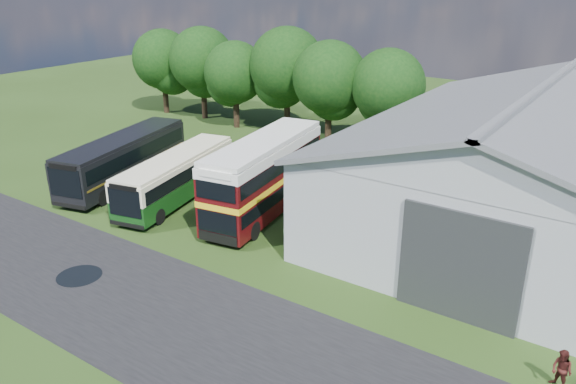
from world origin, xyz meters
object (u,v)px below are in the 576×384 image
Objects in this scene: bus_green_single at (177,176)px; bus_dark_single at (124,158)px; bus_maroon_double at (265,177)px; visitor_b at (562,371)px; storage_shed at (531,156)px.

bus_dark_single is at bearing 164.84° from bus_green_single.
bus_dark_single is at bearing 177.39° from bus_maroon_double.
visitor_b is (18.26, -6.90, -1.55)m from bus_maroon_double.
storage_shed reaches higher than bus_dark_single.
bus_dark_single is 7.61× the size of visitor_b.
visitor_b is at bearing -24.62° from bus_green_single.
visitor_b is at bearing -24.51° from bus_dark_single.
bus_dark_single is 30.26m from visitor_b.
storage_shed is 2.02× the size of bus_dark_single.
bus_green_single is at bearing -16.74° from bus_dark_single.
bus_dark_single is (-25.05, -8.62, -2.41)m from storage_shed.
bus_maroon_double is 0.92× the size of bus_dark_single.
storage_shed reaches higher than visitor_b.
bus_green_single is at bearing -155.58° from storage_shed.
visitor_b is at bearing -29.38° from bus_maroon_double.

